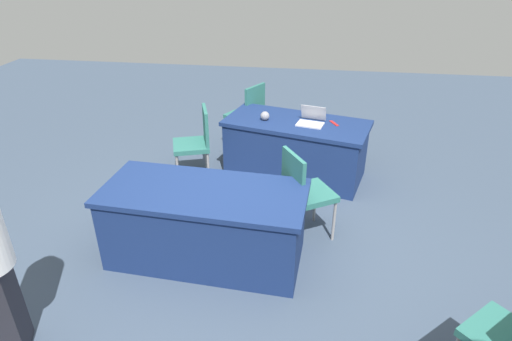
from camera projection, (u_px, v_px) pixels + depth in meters
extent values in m
plane|color=#3D4C60|center=(236.00, 254.00, 4.26)|extent=(14.40, 14.40, 0.00)
cube|color=navy|center=(297.00, 123.00, 5.41)|extent=(1.93, 1.23, 0.05)
cube|color=navy|center=(296.00, 150.00, 5.58)|extent=(1.85, 1.18, 0.70)
cube|color=navy|center=(204.00, 193.00, 3.90)|extent=(1.93, 0.96, 0.05)
cube|color=navy|center=(206.00, 227.00, 4.08)|extent=(1.85, 0.92, 0.70)
cylinder|color=#9E9993|center=(315.00, 203.00, 4.67)|extent=(0.03, 0.03, 0.46)
cylinder|color=#9E9993|center=(334.00, 221.00, 4.37)|extent=(0.03, 0.03, 0.46)
cylinder|color=#9E9993|center=(284.00, 210.00, 4.54)|extent=(0.03, 0.03, 0.46)
cylinder|color=#9E9993|center=(301.00, 230.00, 4.23)|extent=(0.03, 0.03, 0.46)
cube|color=#2D7066|center=(310.00, 194.00, 4.33)|extent=(0.61, 0.61, 0.06)
cube|color=#2D7066|center=(293.00, 175.00, 4.14)|extent=(0.25, 0.38, 0.45)
cylinder|color=#9E9993|center=(484.00, 333.00, 3.13)|extent=(0.03, 0.03, 0.44)
cube|color=#2D7066|center=(505.00, 339.00, 2.78)|extent=(0.62, 0.62, 0.06)
cylinder|color=#9E9993|center=(178.00, 171.00, 5.36)|extent=(0.03, 0.03, 0.43)
cylinder|color=#9E9993|center=(177.00, 158.00, 5.69)|extent=(0.03, 0.03, 0.43)
cylinder|color=#9E9993|center=(208.00, 168.00, 5.42)|extent=(0.03, 0.03, 0.43)
cylinder|color=#9E9993|center=(206.00, 155.00, 5.75)|extent=(0.03, 0.03, 0.43)
cube|color=#2D7066|center=(191.00, 145.00, 5.44)|extent=(0.56, 0.56, 0.06)
cube|color=#2D7066|center=(206.00, 126.00, 5.35)|extent=(0.17, 0.41, 0.45)
cylinder|color=#9E9993|center=(227.00, 133.00, 6.38)|extent=(0.03, 0.03, 0.47)
cylinder|color=#9E9993|center=(243.00, 125.00, 6.65)|extent=(0.03, 0.03, 0.47)
cylinder|color=#9E9993|center=(247.00, 139.00, 6.18)|extent=(0.03, 0.03, 0.47)
cylinder|color=#9E9993|center=(262.00, 131.00, 6.44)|extent=(0.03, 0.03, 0.47)
cube|color=#2D7066|center=(244.00, 115.00, 6.29)|extent=(0.60, 0.60, 0.06)
cube|color=#2D7066|center=(255.00, 101.00, 6.06)|extent=(0.24, 0.38, 0.45)
cube|color=#26262D|center=(5.00, 309.00, 3.11)|extent=(0.28, 0.33, 0.78)
cube|color=silver|center=(310.00, 124.00, 5.29)|extent=(0.36, 0.29, 0.02)
cube|color=#B7B7BC|center=(314.00, 113.00, 5.36)|extent=(0.32, 0.15, 0.19)
sphere|color=gray|center=(265.00, 116.00, 5.41)|extent=(0.11, 0.11, 0.11)
cube|color=red|center=(334.00, 123.00, 5.33)|extent=(0.12, 0.18, 0.01)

